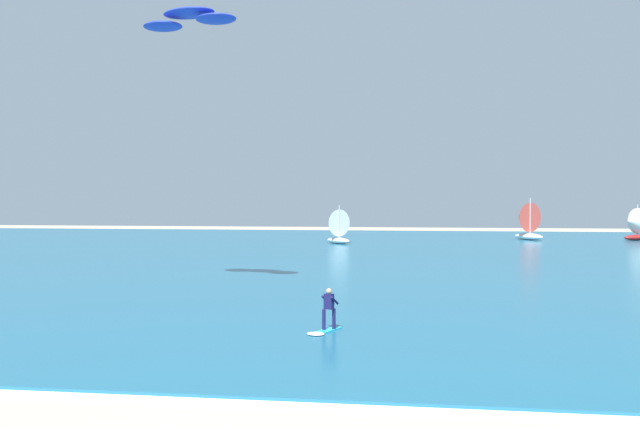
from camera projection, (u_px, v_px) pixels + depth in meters
ocean at (364, 254)px, 61.22m from camera, size 160.00×90.00×0.10m
shoreline_foam at (256, 401)px, 16.57m from camera, size 80.30×1.52×0.01m
kitesurfer at (326, 316)px, 24.86m from camera, size 1.36×2.01×1.67m
kite at (189, 19)px, 35.12m from camera, size 6.19×3.55×0.89m
sailboat_far_left at (633, 224)px, 80.15m from camera, size 4.09×3.64×4.56m
sailboat_far_right at (335, 226)px, 74.72m from camera, size 3.97×3.98×4.50m
sailboat_mid_right at (525, 220)px, 81.80m from camera, size 4.51×4.83×5.37m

